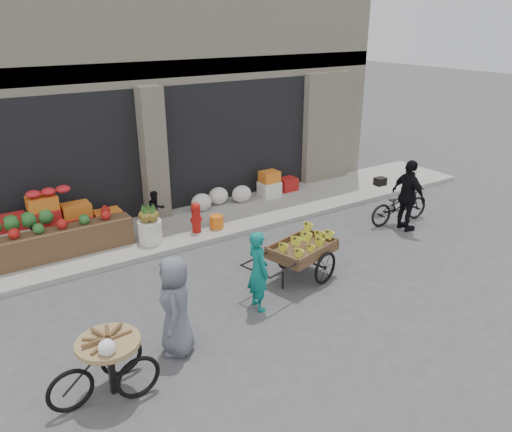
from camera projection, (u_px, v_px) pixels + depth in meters
ground at (272, 311)px, 8.62m from camera, size 80.00×80.00×0.00m
sidewalk at (173, 229)px, 11.79m from camera, size 18.00×2.20×0.12m
building at (106, 71)px, 13.62m from camera, size 14.00×6.45×7.00m
fruit_display at (58, 224)px, 10.52m from camera, size 3.10×1.12×1.24m
pineapple_bin at (150, 231)px, 10.91m from camera, size 0.52×0.52×0.50m
fire_hydrant at (196, 216)px, 11.38m from camera, size 0.22×0.22×0.71m
orange_bucket at (217, 222)px, 11.68m from camera, size 0.32×0.32×0.30m
right_bay_goods at (252, 189)px, 13.45m from camera, size 3.35×0.60×0.70m
seated_person at (156, 210)px, 11.50m from camera, size 0.51×0.43×0.93m
banana_cart at (301, 248)px, 9.45m from camera, size 2.31×1.36×0.91m
vendor_woman at (258, 270)px, 8.48m from camera, size 0.39×0.56×1.45m
tricycle_cart at (109, 358)px, 6.55m from camera, size 1.44×0.89×0.95m
vendor_grey at (176, 306)px, 7.33m from camera, size 0.79×0.91×1.57m
bicycle at (399, 205)px, 12.19m from camera, size 1.76×0.75×0.90m
cyclist at (408, 196)px, 11.63m from camera, size 0.50×1.03×1.71m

